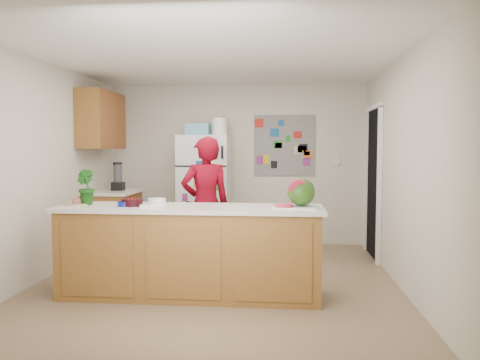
# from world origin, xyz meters

# --- Properties ---
(floor) EXTENTS (4.00, 4.50, 0.02)m
(floor) POSITION_xyz_m (0.00, 0.00, -0.01)
(floor) COLOR brown
(floor) RESTS_ON ground
(wall_back) EXTENTS (4.00, 0.02, 2.50)m
(wall_back) POSITION_xyz_m (0.00, 2.26, 1.25)
(wall_back) COLOR beige
(wall_back) RESTS_ON ground
(wall_left) EXTENTS (0.02, 4.50, 2.50)m
(wall_left) POSITION_xyz_m (-2.01, 0.00, 1.25)
(wall_left) COLOR beige
(wall_left) RESTS_ON ground
(wall_right) EXTENTS (0.02, 4.50, 2.50)m
(wall_right) POSITION_xyz_m (2.01, 0.00, 1.25)
(wall_right) COLOR beige
(wall_right) RESTS_ON ground
(ceiling) EXTENTS (4.00, 4.50, 0.02)m
(ceiling) POSITION_xyz_m (0.00, 0.00, 2.51)
(ceiling) COLOR white
(ceiling) RESTS_ON wall_back
(doorway) EXTENTS (0.03, 0.85, 2.04)m
(doorway) POSITION_xyz_m (1.99, 1.45, 1.02)
(doorway) COLOR black
(doorway) RESTS_ON ground
(peninsula_base) EXTENTS (2.60, 0.62, 0.88)m
(peninsula_base) POSITION_xyz_m (-0.20, -0.50, 0.44)
(peninsula_base) COLOR brown
(peninsula_base) RESTS_ON floor
(peninsula_top) EXTENTS (2.68, 0.70, 0.04)m
(peninsula_top) POSITION_xyz_m (-0.20, -0.50, 0.90)
(peninsula_top) COLOR silver
(peninsula_top) RESTS_ON peninsula_base
(side_counter_base) EXTENTS (0.60, 0.80, 0.86)m
(side_counter_base) POSITION_xyz_m (-1.69, 1.35, 0.43)
(side_counter_base) COLOR brown
(side_counter_base) RESTS_ON floor
(side_counter_top) EXTENTS (0.64, 0.84, 0.04)m
(side_counter_top) POSITION_xyz_m (-1.69, 1.35, 0.88)
(side_counter_top) COLOR silver
(side_counter_top) RESTS_ON side_counter_base
(upper_cabinets) EXTENTS (0.35, 1.00, 0.80)m
(upper_cabinets) POSITION_xyz_m (-1.82, 1.30, 1.90)
(upper_cabinets) COLOR brown
(upper_cabinets) RESTS_ON wall_left
(refrigerator) EXTENTS (0.75, 0.70, 1.70)m
(refrigerator) POSITION_xyz_m (-0.45, 1.88, 0.85)
(refrigerator) COLOR silver
(refrigerator) RESTS_ON floor
(fridge_top_bin) EXTENTS (0.35, 0.28, 0.18)m
(fridge_top_bin) POSITION_xyz_m (-0.55, 1.88, 1.79)
(fridge_top_bin) COLOR #5999B2
(fridge_top_bin) RESTS_ON refrigerator
(photo_collage) EXTENTS (0.95, 0.01, 0.95)m
(photo_collage) POSITION_xyz_m (0.75, 2.24, 1.55)
(photo_collage) COLOR slate
(photo_collage) RESTS_ON wall_back
(person) EXTENTS (0.71, 0.61, 1.65)m
(person) POSITION_xyz_m (-0.20, 0.44, 0.82)
(person) COLOR maroon
(person) RESTS_ON floor
(blender_appliance) EXTENTS (0.12, 0.12, 0.38)m
(blender_appliance) POSITION_xyz_m (-1.64, 1.41, 1.09)
(blender_appliance) COLOR black
(blender_appliance) RESTS_ON side_counter_top
(cutting_board) EXTENTS (0.46, 0.37, 0.01)m
(cutting_board) POSITION_xyz_m (0.86, -0.49, 0.93)
(cutting_board) COLOR white
(cutting_board) RESTS_ON peninsula_top
(watermelon) EXTENTS (0.27, 0.27, 0.27)m
(watermelon) POSITION_xyz_m (0.92, -0.47, 1.07)
(watermelon) COLOR #25590E
(watermelon) RESTS_ON cutting_board
(watermelon_slice) EXTENTS (0.18, 0.18, 0.02)m
(watermelon_slice) POSITION_xyz_m (0.75, -0.54, 0.94)
(watermelon_slice) COLOR #BA2833
(watermelon_slice) RESTS_ON cutting_board
(cherry_bowl) EXTENTS (0.27, 0.27, 0.07)m
(cherry_bowl) POSITION_xyz_m (-0.79, -0.52, 0.96)
(cherry_bowl) COLOR black
(cherry_bowl) RESTS_ON peninsula_top
(white_bowl) EXTENTS (0.21, 0.21, 0.06)m
(white_bowl) POSITION_xyz_m (-0.58, -0.34, 0.95)
(white_bowl) COLOR white
(white_bowl) RESTS_ON peninsula_top
(cobalt_bowl) EXTENTS (0.18, 0.18, 0.05)m
(cobalt_bowl) POSITION_xyz_m (-0.86, -0.56, 0.95)
(cobalt_bowl) COLOR navy
(cobalt_bowl) RESTS_ON peninsula_top
(plate) EXTENTS (0.29, 0.29, 0.02)m
(plate) POSITION_xyz_m (-1.39, -0.45, 0.93)
(plate) COLOR beige
(plate) RESTS_ON peninsula_top
(paper_towel) EXTENTS (0.21, 0.20, 0.02)m
(paper_towel) POSITION_xyz_m (-0.61, -0.57, 0.93)
(paper_towel) COLOR white
(paper_towel) RESTS_ON peninsula_top
(keys) EXTENTS (0.09, 0.04, 0.01)m
(keys) POSITION_xyz_m (0.73, -0.59, 0.93)
(keys) COLOR gray
(keys) RESTS_ON peninsula_top
(potted_plant) EXTENTS (0.26, 0.24, 0.37)m
(potted_plant) POSITION_xyz_m (-1.31, -0.45, 1.10)
(potted_plant) COLOR #0E460E
(potted_plant) RESTS_ON peninsula_top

